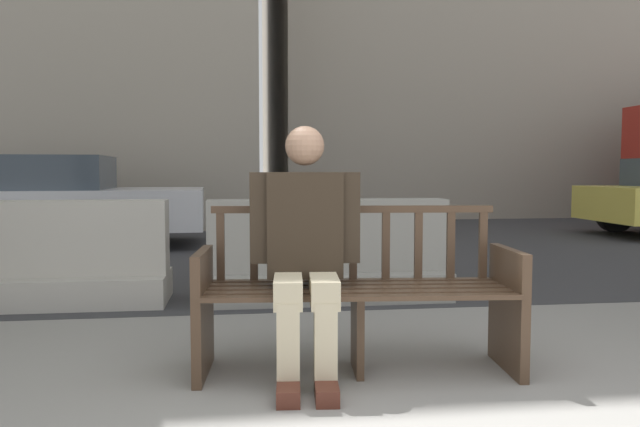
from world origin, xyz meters
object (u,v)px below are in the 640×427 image
at_px(car_sedan_mid, 29,201).
at_px(street_bench, 357,298).
at_px(jersey_barrier_centre, 328,259).
at_px(seated_person, 305,245).
at_px(jersey_barrier_left, 40,263).

bearing_deg(car_sedan_mid, street_bench, -59.16).
bearing_deg(jersey_barrier_centre, seated_person, -101.89).
height_order(street_bench, seated_person, seated_person).
xyz_separation_m(street_bench, car_sedan_mid, (-3.51, 5.88, 0.27)).
relative_size(jersey_barrier_left, car_sedan_mid, 0.42).
height_order(seated_person, jersey_barrier_centre, seated_person).
xyz_separation_m(seated_person, jersey_barrier_left, (-1.92, 1.98, -0.35)).
height_order(seated_person, car_sedan_mid, seated_person).
distance_m(street_bench, jersey_barrier_centre, 1.89).
relative_size(street_bench, jersey_barrier_centre, 0.86).
distance_m(street_bench, jersey_barrier_left, 2.94).
distance_m(jersey_barrier_centre, jersey_barrier_left, 2.32).
height_order(seated_person, jersey_barrier_left, seated_person).
distance_m(seated_person, jersey_barrier_left, 2.78).
height_order(street_bench, car_sedan_mid, car_sedan_mid).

